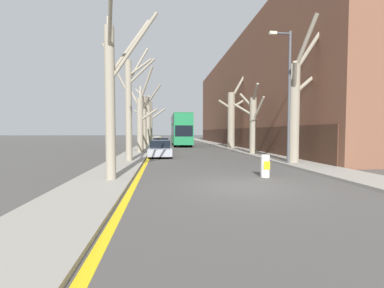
{
  "coord_description": "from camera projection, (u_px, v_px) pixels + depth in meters",
  "views": [
    {
      "loc": [
        -3.02,
        -9.2,
        2.06
      ],
      "look_at": [
        0.69,
        23.62,
        0.49
      ],
      "focal_mm": 24.0,
      "sensor_mm": 36.0,
      "label": 1
    }
  ],
  "objects": [
    {
      "name": "street_tree_right_0",
      "position": [
        296.0,
        105.0,
        16.29
      ],
      "size": [
        3.1,
        2.73,
        8.84
      ],
      "color": "gray",
      "rests_on": "ground"
    },
    {
      "name": "ground_plane",
      "position": [
        245.0,
        187.0,
        9.57
      ],
      "size": [
        300.0,
        300.0,
        0.0
      ],
      "primitive_type": "plane",
      "color": "#4C4947"
    },
    {
      "name": "building_facade_right",
      "position": [
        261.0,
        98.0,
        38.74
      ],
      "size": [
        10.08,
        49.64,
        14.28
      ],
      "color": "brown",
      "rests_on": "ground"
    },
    {
      "name": "traffic_bollard",
      "position": [
        265.0,
        166.0,
        11.62
      ],
      "size": [
        0.4,
        0.41,
        1.02
      ],
      "color": "white",
      "rests_on": "ground"
    },
    {
      "name": "street_tree_left_0",
      "position": [
        112.0,
        91.0,
        10.37
      ],
      "size": [
        2.4,
        4.23,
        7.39
      ],
      "color": "gray",
      "rests_on": "ground"
    },
    {
      "name": "street_tree_left_5",
      "position": [
        150.0,
        121.0,
        44.89
      ],
      "size": [
        5.5,
        1.58,
        8.05
      ],
      "color": "gray",
      "rests_on": "ground"
    },
    {
      "name": "street_tree_right_2",
      "position": [
        232.0,
        117.0,
        31.48
      ],
      "size": [
        4.48,
        2.08,
        8.93
      ],
      "color": "gray",
      "rests_on": "ground"
    },
    {
      "name": "sidewalk_left",
      "position": [
        152.0,
        141.0,
        58.57
      ],
      "size": [
        2.4,
        120.0,
        0.12
      ],
      "primitive_type": "cube",
      "color": "gray",
      "rests_on": "ground"
    },
    {
      "name": "parked_car_0",
      "position": [
        160.0,
        149.0,
        21.34
      ],
      "size": [
        1.84,
        4.46,
        1.35
      ],
      "color": "#9EA3AD",
      "rests_on": "ground"
    },
    {
      "name": "street_tree_right_1",
      "position": [
        253.0,
        122.0,
        23.08
      ],
      "size": [
        2.0,
        3.2,
        6.15
      ],
      "color": "gray",
      "rests_on": "ground"
    },
    {
      "name": "lamp_post",
      "position": [
        288.0,
        91.0,
        15.7
      ],
      "size": [
        1.4,
        0.2,
        8.16
      ],
      "color": "#4C4F54",
      "rests_on": "ground"
    },
    {
      "name": "kerb_line_stripe",
      "position": [
        158.0,
        141.0,
        58.73
      ],
      "size": [
        0.24,
        120.0,
        0.01
      ],
      "primitive_type": "cube",
      "color": "yellow",
      "rests_on": "ground"
    },
    {
      "name": "street_tree_left_3",
      "position": [
        144.0,
        120.0,
        30.69
      ],
      "size": [
        2.58,
        4.01,
        7.21
      ],
      "color": "gray",
      "rests_on": "ground"
    },
    {
      "name": "parked_car_1",
      "position": [
        161.0,
        145.0,
        27.88
      ],
      "size": [
        1.83,
        4.43,
        1.4
      ],
      "color": "olive",
      "rests_on": "ground"
    },
    {
      "name": "street_tree_left_1",
      "position": [
        129.0,
        105.0,
        17.13
      ],
      "size": [
        3.52,
        1.21,
        7.88
      ],
      "color": "gray",
      "rests_on": "ground"
    },
    {
      "name": "street_tree_left_4",
      "position": [
        148.0,
        118.0,
        37.98
      ],
      "size": [
        4.08,
        3.08,
        8.94
      ],
      "color": "gray",
      "rests_on": "ground"
    },
    {
      "name": "double_decker_bus",
      "position": [
        181.0,
        128.0,
        38.3
      ],
      "size": [
        2.59,
        11.01,
        4.58
      ],
      "color": "#1E7F47",
      "rests_on": "ground"
    },
    {
      "name": "sidewalk_right",
      "position": [
        200.0,
        140.0,
        59.81
      ],
      "size": [
        2.4,
        120.0,
        0.12
      ],
      "primitive_type": "cube",
      "color": "gray",
      "rests_on": "ground"
    },
    {
      "name": "street_tree_left_2",
      "position": [
        141.0,
        120.0,
        24.5
      ],
      "size": [
        2.72,
        3.22,
        8.07
      ],
      "color": "gray",
      "rests_on": "ground"
    }
  ]
}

